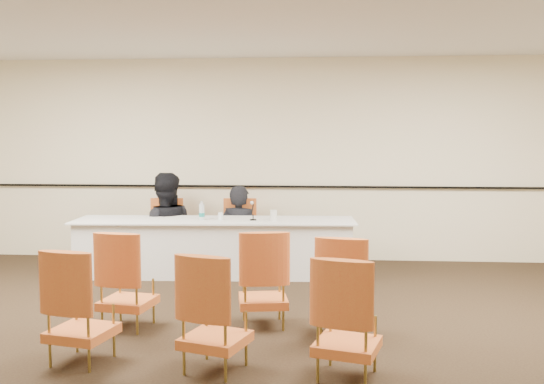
% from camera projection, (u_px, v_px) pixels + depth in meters
% --- Properties ---
extents(floor, '(10.00, 10.00, 0.00)m').
position_uv_depth(floor, '(240.00, 351.00, 5.20)').
color(floor, black).
rests_on(floor, ground).
extents(wall_back, '(10.00, 0.04, 3.00)m').
position_uv_depth(wall_back, '(274.00, 160.00, 9.03)').
color(wall_back, '#F9EFC4').
rests_on(wall_back, ground).
extents(wall_rail, '(9.80, 0.04, 0.03)m').
position_uv_depth(wall_rail, '(274.00, 186.00, 9.03)').
color(wall_rail, black).
rests_on(wall_rail, wall_back).
extents(panel_table, '(3.75, 1.04, 0.74)m').
position_uv_depth(panel_table, '(215.00, 247.00, 8.06)').
color(panel_table, silver).
rests_on(panel_table, ground).
extents(panelist_main, '(0.66, 0.50, 1.62)m').
position_uv_depth(panelist_main, '(239.00, 242.00, 8.61)').
color(panelist_main, black).
rests_on(panelist_main, ground).
extents(panelist_main_chair, '(0.52, 0.52, 0.95)m').
position_uv_depth(panelist_main_chair, '(239.00, 233.00, 8.60)').
color(panelist_main_chair, '#CB4524').
rests_on(panelist_main_chair, ground).
extents(panelist_second, '(1.02, 0.87, 1.83)m').
position_uv_depth(panelist_second, '(165.00, 237.00, 8.63)').
color(panelist_second, black).
rests_on(panelist_second, ground).
extents(panelist_second_chair, '(0.52, 0.52, 0.95)m').
position_uv_depth(panelist_second_chair, '(164.00, 233.00, 8.63)').
color(panelist_second_chair, '#CB4524').
rests_on(panelist_second_chair, ground).
extents(papers, '(0.35, 0.29, 0.00)m').
position_uv_depth(papers, '(251.00, 221.00, 7.91)').
color(papers, silver).
rests_on(papers, panel_table).
extents(microphone, '(0.12, 0.19, 0.25)m').
position_uv_depth(microphone, '(253.00, 211.00, 7.93)').
color(microphone, black).
rests_on(microphone, panel_table).
extents(water_bottle, '(0.08, 0.08, 0.25)m').
position_uv_depth(water_bottle, '(202.00, 211.00, 7.98)').
color(water_bottle, '#188780').
rests_on(water_bottle, panel_table).
extents(drinking_glass, '(0.07, 0.07, 0.10)m').
position_uv_depth(drinking_glass, '(221.00, 216.00, 7.99)').
color(drinking_glass, white).
rests_on(drinking_glass, panel_table).
extents(coffee_cup, '(0.12, 0.12, 0.14)m').
position_uv_depth(coffee_cup, '(274.00, 216.00, 7.91)').
color(coffee_cup, silver).
rests_on(coffee_cup, panel_table).
extents(aud_chair_front_left, '(0.57, 0.57, 0.95)m').
position_uv_depth(aud_chair_front_left, '(128.00, 279.00, 5.81)').
color(aud_chair_front_left, '#CB4524').
rests_on(aud_chair_front_left, ground).
extents(aud_chair_front_mid, '(0.57, 0.57, 0.95)m').
position_uv_depth(aud_chair_front_mid, '(263.00, 278.00, 5.87)').
color(aud_chair_front_mid, '#CB4524').
rests_on(aud_chair_front_mid, ground).
extents(aud_chair_front_right, '(0.59, 0.59, 0.95)m').
position_uv_depth(aud_chair_front_right, '(345.00, 286.00, 5.54)').
color(aud_chair_front_right, '#CB4524').
rests_on(aud_chair_front_right, ground).
extents(aud_chair_back_left, '(0.60, 0.60, 0.95)m').
position_uv_depth(aud_chair_back_left, '(82.00, 305.00, 4.91)').
color(aud_chair_back_left, '#CB4524').
rests_on(aud_chair_back_left, ground).
extents(aud_chair_back_mid, '(0.63, 0.63, 0.95)m').
position_uv_depth(aud_chair_back_mid, '(215.00, 311.00, 4.73)').
color(aud_chair_back_mid, '#CB4524').
rests_on(aud_chair_back_mid, ground).
extents(aud_chair_back_right, '(0.62, 0.62, 0.95)m').
position_uv_depth(aud_chair_back_right, '(347.00, 317.00, 4.60)').
color(aud_chair_back_right, '#CB4524').
rests_on(aud_chair_back_right, ground).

